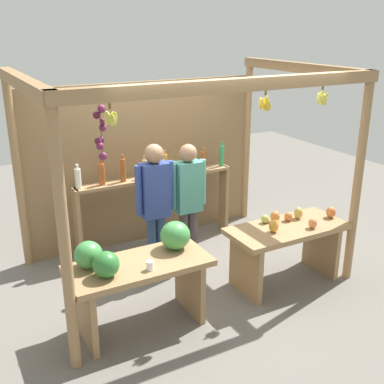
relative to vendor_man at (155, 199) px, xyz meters
The scene contains 7 objects.
ground_plane 1.05m from the vendor_man, 10.05° to the right, with size 12.00×12.00×0.00m, color slate.
market_stall 0.72m from the vendor_man, 54.40° to the left, with size 3.46×2.30×2.46m.
fruit_counter_left 1.09m from the vendor_man, 124.57° to the right, with size 1.40×0.65×1.01m.
fruit_counter_right 1.60m from the vendor_man, 34.76° to the right, with size 1.40×0.64×0.87m.
bottle_shelf_unit 0.85m from the vendor_man, 66.06° to the left, with size 2.22×0.22×1.35m.
vendor_man is the anchor object (origin of this frame).
vendor_woman 0.46m from the vendor_man, ahead, with size 0.48×0.21×1.58m.
Camera 1 is at (-2.43, -4.67, 2.91)m, focal length 44.34 mm.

